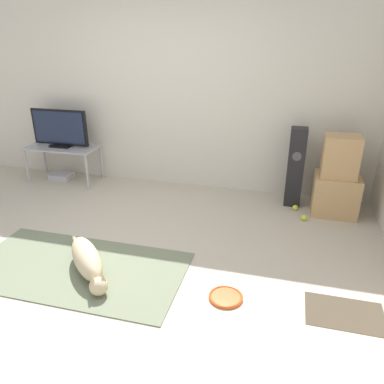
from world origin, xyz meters
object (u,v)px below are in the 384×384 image
Objects in this scene: cardboard_box_lower at (335,195)px; tv_stand at (63,151)px; tv at (60,129)px; tennis_ball_near_speaker at (304,218)px; frisbee at (226,297)px; floor_speaker at (295,167)px; cardboard_box_upper at (341,156)px; dog at (87,260)px; tennis_ball_by_boxes at (295,208)px; game_console at (62,176)px.

cardboard_box_lower is 0.50× the size of tv_stand.
tennis_ball_near_speaker is at bearing -7.28° from tv.
floor_speaker reaches higher than frisbee.
frisbee is 0.55× the size of cardboard_box_lower.
dog is at bearing -140.30° from cardboard_box_upper.
game_console is at bearing 176.61° from tennis_ball_by_boxes.
dog reaches higher than frisbee.
tv_stand is 3.39× the size of game_console.
cardboard_box_upper reaches higher than game_console.
floor_speaker reaches higher than dog.
dog is 2.85m from cardboard_box_lower.
cardboard_box_lower reaches higher than dog.
tv is at bearing 179.99° from floor_speaker.
tennis_ball_near_speaker is (1.86, 1.53, -0.10)m from dog.
dog reaches higher than tennis_ball_by_boxes.
cardboard_box_upper is 0.58× the size of tv.
floor_speaker is 3.15m from tv_stand.
tennis_ball_by_boxes is 0.22× the size of game_console.
tennis_ball_by_boxes is at bearing 111.16° from tennis_ball_near_speaker.
tennis_ball_by_boxes is 3.30m from game_console.
game_console is at bearing 177.52° from cardboard_box_upper.
tv reaches higher than tennis_ball_near_speaker.
game_console is (-3.24, 0.02, -0.44)m from floor_speaker.
tv_stand is (-1.43, 1.94, 0.31)m from dog.
dog is 2.49m from tv.
floor_speaker is (-0.46, 0.14, -0.22)m from cardboard_box_upper.
tennis_ball_by_boxes is (-0.43, -0.04, -0.20)m from cardboard_box_lower.
game_console is (-0.10, 0.03, -0.40)m from tv_stand.
cardboard_box_lower reaches higher than frisbee.
tv_stand is 0.31m from tv.
cardboard_box_upper is 3.62m from tv_stand.
floor_speaker is at bearing 163.57° from cardboard_box_upper.
tennis_ball_by_boxes is 0.27m from tennis_ball_near_speaker.
frisbee is 2.08m from floor_speaker.
game_console reaches higher than tennis_ball_by_boxes.
cardboard_box_upper is at bearing -2.18° from tv.
cardboard_box_upper is 0.47× the size of tv_stand.
tennis_ball_by_boxes is (0.05, -0.17, -0.45)m from floor_speaker.
tv_stand is (-3.15, -0.00, -0.04)m from floor_speaker.
tennis_ball_by_boxes is at bearing -174.76° from cardboard_box_lower.
cardboard_box_upper is 7.10× the size of tennis_ball_near_speaker.
frisbee is at bearing -36.46° from tv_stand.
tv is at bearing 126.28° from dog.
tv reaches higher than dog.
game_console is at bearing 144.14° from frisbee.
dog is at bearing -140.37° from cardboard_box_lower.
cardboard_box_lower is at bearing 39.63° from dog.
tennis_ball_near_speaker is at bearing 68.19° from frisbee.
tv reaches higher than frisbee.
cardboard_box_lower is 1.07× the size of cardboard_box_upper.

